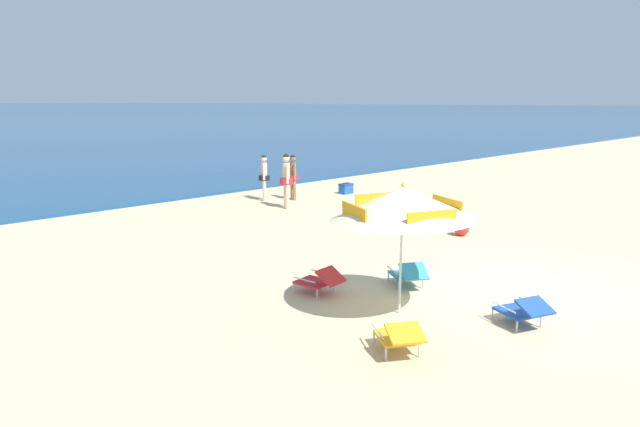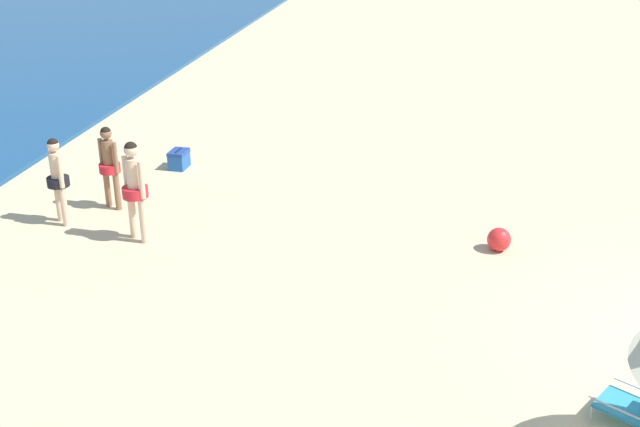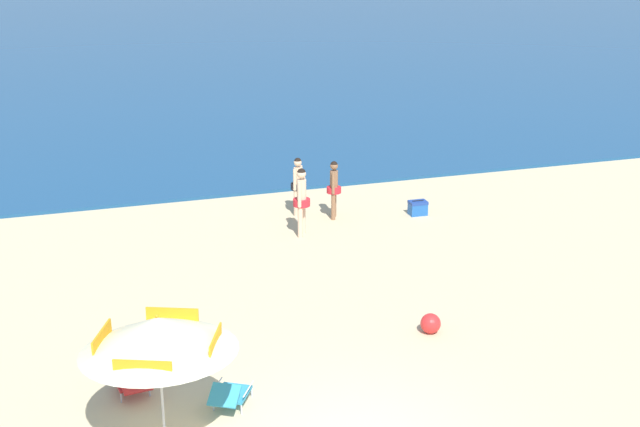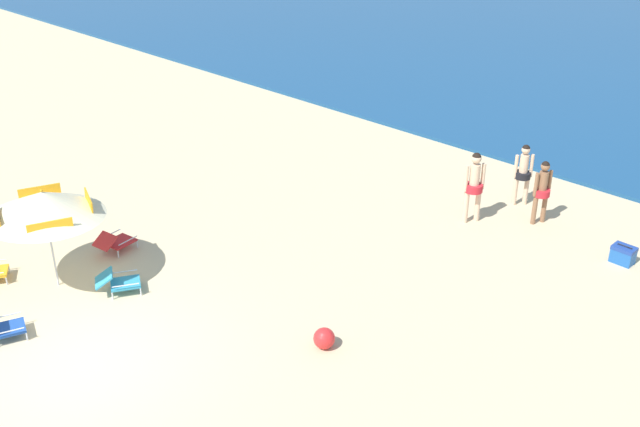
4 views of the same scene
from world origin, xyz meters
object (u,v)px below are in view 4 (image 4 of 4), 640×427
at_px(beach_umbrella_striped_main, 44,204).
at_px(person_wading_in, 474,182).
at_px(lounge_chair_facing_sea, 118,281).
at_px(cooler_box, 623,254).
at_px(beach_ball, 324,338).
at_px(lounge_chair_under_umbrella, 115,242).
at_px(lounge_chair_beside_umbrella, 0,327).
at_px(person_standing_beside, 542,188).
at_px(person_standing_near_shore, 523,170).

bearing_deg(beach_umbrella_striped_main, person_wading_in, 60.39).
height_order(beach_umbrella_striped_main, lounge_chair_facing_sea, beach_umbrella_striped_main).
distance_m(lounge_chair_facing_sea, cooler_box, 10.98).
xyz_separation_m(person_wading_in, cooler_box, (3.57, 0.60, -0.85)).
bearing_deg(beach_ball, lounge_chair_under_umbrella, -174.09).
bearing_deg(lounge_chair_beside_umbrella, person_standing_beside, 65.65).
bearing_deg(cooler_box, beach_umbrella_striped_main, -132.77).
bearing_deg(beach_ball, lounge_chair_facing_sea, -160.83).
xyz_separation_m(person_standing_beside, cooler_box, (2.32, -0.46, -0.74)).
bearing_deg(lounge_chair_beside_umbrella, lounge_chair_facing_sea, 84.46).
xyz_separation_m(beach_umbrella_striped_main, person_standing_beside, (6.03, 9.49, -0.96)).
bearing_deg(lounge_chair_facing_sea, beach_umbrella_striped_main, -149.34).
distance_m(person_standing_beside, beach_ball, 7.30).
bearing_deg(beach_ball, beach_umbrella_striped_main, -158.19).
height_order(lounge_chair_under_umbrella, lounge_chair_facing_sea, lounge_chair_facing_sea).
height_order(person_standing_beside, cooler_box, person_standing_beside).
height_order(lounge_chair_facing_sea, person_standing_beside, person_standing_beside).
bearing_deg(person_standing_near_shore, person_standing_beside, -35.20).
xyz_separation_m(person_standing_beside, person_wading_in, (-1.24, -1.06, 0.11)).
relative_size(person_standing_near_shore, person_standing_beside, 1.01).
relative_size(lounge_chair_under_umbrella, beach_ball, 2.34).
bearing_deg(lounge_chair_beside_umbrella, beach_ball, 40.50).
xyz_separation_m(lounge_chair_beside_umbrella, person_wading_in, (3.83, 10.15, 0.77)).
relative_size(beach_umbrella_striped_main, cooler_box, 5.30).
relative_size(lounge_chair_beside_umbrella, beach_ball, 2.46).
height_order(lounge_chair_under_umbrella, person_wading_in, person_wading_in).
xyz_separation_m(lounge_chair_facing_sea, person_standing_near_shore, (3.99, 9.38, 0.68)).
bearing_deg(person_wading_in, lounge_chair_beside_umbrella, -110.67).
height_order(beach_umbrella_striped_main, beach_ball, beach_umbrella_striped_main).
xyz_separation_m(cooler_box, beach_ball, (-2.76, -6.80, 0.00)).
bearing_deg(lounge_chair_beside_umbrella, lounge_chair_under_umbrella, 110.69).
height_order(lounge_chair_beside_umbrella, person_standing_near_shore, person_standing_near_shore).
xyz_separation_m(beach_umbrella_striped_main, cooler_box, (8.36, 9.03, -1.70)).
bearing_deg(beach_ball, person_standing_near_shore, 92.99).
relative_size(lounge_chair_facing_sea, beach_ball, 2.53).
height_order(lounge_chair_under_umbrella, beach_ball, lounge_chair_under_umbrella).
height_order(cooler_box, beach_ball, cooler_box).
height_order(beach_umbrella_striped_main, lounge_chair_beside_umbrella, beach_umbrella_striped_main).
bearing_deg(lounge_chair_beside_umbrella, person_wading_in, 69.33).
relative_size(beach_umbrella_striped_main, person_wading_in, 1.47).
xyz_separation_m(lounge_chair_facing_sea, cooler_box, (7.16, 8.32, -0.07)).
xyz_separation_m(lounge_chair_beside_umbrella, person_standing_near_shore, (4.22, 11.81, 0.67)).
bearing_deg(person_standing_beside, person_wading_in, -139.51).
bearing_deg(person_standing_beside, beach_umbrella_striped_main, -122.44).
distance_m(lounge_chair_beside_umbrella, lounge_chair_facing_sea, 2.44).
bearing_deg(person_wading_in, lounge_chair_facing_sea, -114.96).
bearing_deg(person_wading_in, beach_umbrella_striped_main, -119.61).
distance_m(lounge_chair_under_umbrella, person_wading_in, 8.53).
xyz_separation_m(person_standing_beside, beach_ball, (-0.44, -7.25, -0.74)).
relative_size(lounge_chair_facing_sea, person_wading_in, 0.57).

